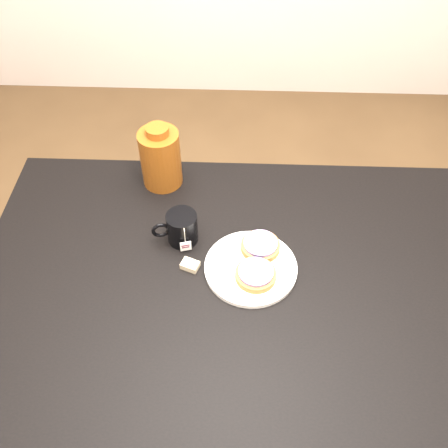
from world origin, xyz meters
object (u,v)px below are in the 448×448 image
object	(u,v)px
bagel_back	(260,246)
bagel_front	(256,274)
mug	(181,228)
plate	(251,267)
teabag_pouch	(190,265)
table	(242,297)
bagel_package	(161,158)

from	to	relation	value
bagel_back	bagel_front	size ratio (longest dim) A/B	1.04
bagel_front	mug	xyz separation A→B (m)	(-0.20, 0.13, 0.02)
plate	bagel_back	size ratio (longest dim) A/B	1.65
bagel_back	plate	bearing A→B (deg)	-112.60
teabag_pouch	mug	bearing A→B (deg)	107.13
table	mug	world-z (taller)	mug
bagel_front	mug	distance (m)	0.24
bagel_package	plate	bearing A→B (deg)	-50.58
bagel_back	mug	bearing A→B (deg)	170.23
plate	bagel_front	distance (m)	0.04
bagel_back	bagel_package	size ratio (longest dim) A/B	0.72
plate	mug	xyz separation A→B (m)	(-0.19, 0.10, 0.04)
mug	teabag_pouch	distance (m)	0.11
bagel_back	bagel_package	world-z (taller)	bagel_package
bagel_front	mug	size ratio (longest dim) A/B	1.06
table	plate	distance (m)	0.10
bagel_back	bagel_front	bearing A→B (deg)	-97.81
plate	teabag_pouch	xyz separation A→B (m)	(-0.16, 0.00, -0.00)
bagel_back	teabag_pouch	xyz separation A→B (m)	(-0.18, -0.06, -0.02)
mug	bagel_back	bearing A→B (deg)	-24.83
plate	bagel_front	size ratio (longest dim) A/B	1.72
plate	bagel_package	distance (m)	0.43
table	bagel_back	xyz separation A→B (m)	(0.04, 0.09, 0.11)
table	teabag_pouch	bearing A→B (deg)	166.71
table	teabag_pouch	distance (m)	0.17
plate	bagel_back	world-z (taller)	bagel_back
bagel_front	mug	bearing A→B (deg)	146.90
plate	bagel_front	xyz separation A→B (m)	(0.01, -0.03, 0.02)
teabag_pouch	bagel_back	bearing A→B (deg)	17.87
table	plate	bearing A→B (deg)	59.72
teabag_pouch	bagel_package	bearing A→B (deg)	108.62
teabag_pouch	bagel_package	size ratio (longest dim) A/B	0.22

